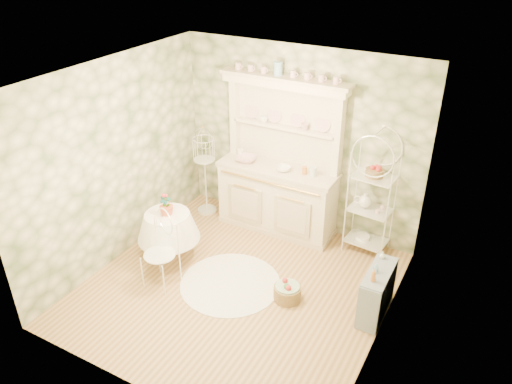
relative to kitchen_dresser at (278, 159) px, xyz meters
The scene contains 22 objects.
floor 1.91m from the kitchen_dresser, 82.50° to the right, with size 3.60×3.60×0.00m, color tan.
ceiling 2.18m from the kitchen_dresser, 82.50° to the right, with size 3.60×3.60×0.00m, color white.
wall_left 2.22m from the kitchen_dresser, 136.47° to the right, with size 3.60×3.60×0.00m, color beige.
wall_right 2.52m from the kitchen_dresser, 37.23° to the right, with size 3.60×3.60×0.00m, color beige.
wall_back 0.40m from the kitchen_dresser, 54.46° to the left, with size 3.60×3.60×0.00m, color beige.
wall_front 3.33m from the kitchen_dresser, 86.55° to the right, with size 3.60×3.60×0.00m, color beige.
kitchen_dresser is the anchor object (origin of this frame).
bakers_rack 1.39m from the kitchen_dresser, ahead, with size 0.56×0.40×1.79m, color white.
side_shelf 2.34m from the kitchen_dresser, 31.25° to the right, with size 0.25×0.67×0.58m, color #8793A5.
round_table 1.87m from the kitchen_dresser, 123.06° to the right, with size 0.62×0.62×0.67m, color white.
cafe_chair 2.17m from the kitchen_dresser, 109.86° to the right, with size 0.34×0.34×0.75m, color white.
birdcage_stand 1.27m from the kitchen_dresser, behind, with size 0.34×0.34×1.42m, color white.
floor_basket 1.93m from the kitchen_dresser, 58.86° to the right, with size 0.35×0.35×0.23m, color olive.
lace_rug 1.88m from the kitchen_dresser, 86.84° to the right, with size 1.29×1.29×0.01m, color white.
bowl_floral 0.51m from the kitchen_dresser, behind, with size 0.30×0.30×0.07m, color white.
bowl_white 0.19m from the kitchen_dresser, 28.38° to the right, with size 0.21×0.21×0.07m, color white.
cup_left 0.59m from the kitchen_dresser, 153.29° to the left, with size 0.12×0.12×0.09m, color white.
cup_right 0.58m from the kitchen_dresser, 27.01° to the left, with size 0.11×0.11×0.10m, color white.
potted_geranium 1.72m from the kitchen_dresser, 122.66° to the right, with size 0.15×0.10×0.29m, color #3F7238.
bottle_amber 2.33m from the kitchen_dresser, 35.95° to the right, with size 0.06×0.06×0.15m, color #C3722D.
bottle_blue 2.22m from the kitchen_dresser, 32.62° to the right, with size 0.05×0.05×0.11m, color #84B6D8.
bottle_glass 2.07m from the kitchen_dresser, 25.69° to the right, with size 0.07×0.07×0.09m, color silver.
Camera 1 is at (2.60, -4.25, 4.12)m, focal length 35.00 mm.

